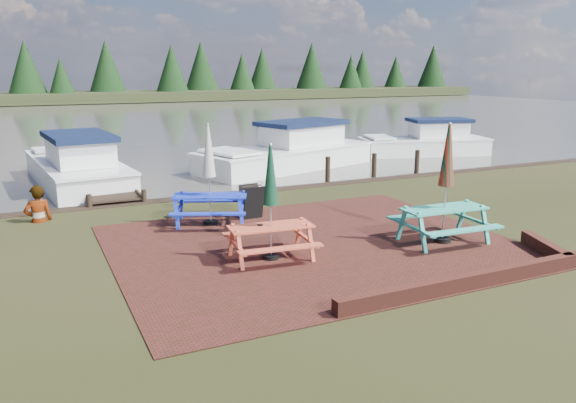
{
  "coord_description": "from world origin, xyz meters",
  "views": [
    {
      "loc": [
        -5.84,
        -10.01,
        4.0
      ],
      "look_at": [
        -0.46,
        1.42,
        1.0
      ],
      "focal_mm": 35.0,
      "sensor_mm": 36.0,
      "label": 1
    }
  ],
  "objects_px": {
    "boat_near": "(289,153)",
    "jetty": "(99,177)",
    "boat_jetty": "(77,169)",
    "boat_far": "(427,143)",
    "picnic_table_red": "(271,220)",
    "person": "(35,186)",
    "picnic_table_blue": "(210,190)",
    "chalkboard": "(252,202)",
    "picnic_table_teal": "(445,202)"
  },
  "relations": [
    {
      "from": "chalkboard",
      "to": "boat_far",
      "type": "height_order",
      "value": "boat_far"
    },
    {
      "from": "picnic_table_red",
      "to": "jetty",
      "type": "relative_size",
      "value": 0.27
    },
    {
      "from": "picnic_table_teal",
      "to": "boat_far",
      "type": "xyz_separation_m",
      "value": [
        9.44,
        12.35,
        -0.59
      ]
    },
    {
      "from": "jetty",
      "to": "boat_far",
      "type": "xyz_separation_m",
      "value": [
        15.79,
        0.96,
        0.27
      ]
    },
    {
      "from": "boat_far",
      "to": "chalkboard",
      "type": "bearing_deg",
      "value": 139.32
    },
    {
      "from": "boat_near",
      "to": "jetty",
      "type": "bearing_deg",
      "value": 75.07
    },
    {
      "from": "chalkboard",
      "to": "person",
      "type": "bearing_deg",
      "value": 153.63
    },
    {
      "from": "boat_jetty",
      "to": "chalkboard",
      "type": "bearing_deg",
      "value": -69.39
    },
    {
      "from": "picnic_table_teal",
      "to": "boat_near",
      "type": "relative_size",
      "value": 0.33
    },
    {
      "from": "person",
      "to": "picnic_table_red",
      "type": "bearing_deg",
      "value": 120.78
    },
    {
      "from": "boat_jetty",
      "to": "boat_near",
      "type": "relative_size",
      "value": 0.91
    },
    {
      "from": "jetty",
      "to": "boat_jetty",
      "type": "relative_size",
      "value": 1.17
    },
    {
      "from": "picnic_table_teal",
      "to": "picnic_table_blue",
      "type": "relative_size",
      "value": 1.06
    },
    {
      "from": "person",
      "to": "chalkboard",
      "type": "bearing_deg",
      "value": 149.69
    },
    {
      "from": "picnic_table_blue",
      "to": "jetty",
      "type": "distance_m",
      "value": 7.83
    },
    {
      "from": "boat_jetty",
      "to": "person",
      "type": "xyz_separation_m",
      "value": [
        -1.5,
        -5.52,
        0.53
      ]
    },
    {
      "from": "boat_near",
      "to": "boat_far",
      "type": "xyz_separation_m",
      "value": [
        7.88,
        0.62,
        -0.06
      ]
    },
    {
      "from": "picnic_table_teal",
      "to": "picnic_table_red",
      "type": "height_order",
      "value": "picnic_table_teal"
    },
    {
      "from": "chalkboard",
      "to": "picnic_table_blue",
      "type": "bearing_deg",
      "value": 179.77
    },
    {
      "from": "boat_jetty",
      "to": "picnic_table_blue",
      "type": "bearing_deg",
      "value": -77.25
    },
    {
      "from": "jetty",
      "to": "boat_far",
      "type": "height_order",
      "value": "boat_far"
    },
    {
      "from": "picnic_table_blue",
      "to": "person",
      "type": "bearing_deg",
      "value": 174.58
    },
    {
      "from": "chalkboard",
      "to": "boat_far",
      "type": "relative_size",
      "value": 0.14
    },
    {
      "from": "boat_jetty",
      "to": "boat_far",
      "type": "xyz_separation_m",
      "value": [
        16.49,
        0.78,
        -0.07
      ]
    },
    {
      "from": "jetty",
      "to": "boat_jetty",
      "type": "xyz_separation_m",
      "value": [
        -0.71,
        0.18,
        0.34
      ]
    },
    {
      "from": "boat_jetty",
      "to": "boat_far",
      "type": "bearing_deg",
      "value": -3.04
    },
    {
      "from": "chalkboard",
      "to": "jetty",
      "type": "bearing_deg",
      "value": 107.99
    },
    {
      "from": "picnic_table_teal",
      "to": "boat_far",
      "type": "bearing_deg",
      "value": 55.86
    },
    {
      "from": "picnic_table_red",
      "to": "picnic_table_blue",
      "type": "bearing_deg",
      "value": 101.81
    },
    {
      "from": "picnic_table_blue",
      "to": "chalkboard",
      "type": "distance_m",
      "value": 1.28
    },
    {
      "from": "chalkboard",
      "to": "boat_near",
      "type": "height_order",
      "value": "boat_near"
    },
    {
      "from": "picnic_table_blue",
      "to": "boat_near",
      "type": "xyz_separation_m",
      "value": [
        6.02,
        7.9,
        -0.47
      ]
    },
    {
      "from": "picnic_table_blue",
      "to": "picnic_table_red",
      "type": "bearing_deg",
      "value": -61.04
    },
    {
      "from": "picnic_table_blue",
      "to": "picnic_table_teal",
      "type": "bearing_deg",
      "value": -17.52
    },
    {
      "from": "picnic_table_red",
      "to": "boat_near",
      "type": "bearing_deg",
      "value": 68.77
    },
    {
      "from": "picnic_table_teal",
      "to": "boat_far",
      "type": "height_order",
      "value": "picnic_table_teal"
    },
    {
      "from": "jetty",
      "to": "boat_jetty",
      "type": "distance_m",
      "value": 0.81
    },
    {
      "from": "picnic_table_red",
      "to": "person",
      "type": "xyz_separation_m",
      "value": [
        -4.42,
        5.42,
        0.11
      ]
    },
    {
      "from": "person",
      "to": "boat_near",
      "type": "bearing_deg",
      "value": -159.06
    },
    {
      "from": "picnic_table_teal",
      "to": "boat_jetty",
      "type": "relative_size",
      "value": 0.36
    },
    {
      "from": "picnic_table_teal",
      "to": "chalkboard",
      "type": "relative_size",
      "value": 3.02
    },
    {
      "from": "picnic_table_red",
      "to": "boat_far",
      "type": "height_order",
      "value": "picnic_table_red"
    },
    {
      "from": "jetty",
      "to": "chalkboard",
      "type": "bearing_deg",
      "value": -67.57
    },
    {
      "from": "boat_far",
      "to": "person",
      "type": "distance_m",
      "value": 19.07
    },
    {
      "from": "picnic_table_teal",
      "to": "boat_jetty",
      "type": "height_order",
      "value": "picnic_table_teal"
    },
    {
      "from": "picnic_table_red",
      "to": "boat_far",
      "type": "bearing_deg",
      "value": 46.73
    },
    {
      "from": "picnic_table_red",
      "to": "jetty",
      "type": "height_order",
      "value": "picnic_table_red"
    },
    {
      "from": "picnic_table_teal",
      "to": "boat_far",
      "type": "distance_m",
      "value": 15.55
    },
    {
      "from": "boat_far",
      "to": "jetty",
      "type": "bearing_deg",
      "value": 109.23
    },
    {
      "from": "jetty",
      "to": "person",
      "type": "height_order",
      "value": "person"
    }
  ]
}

